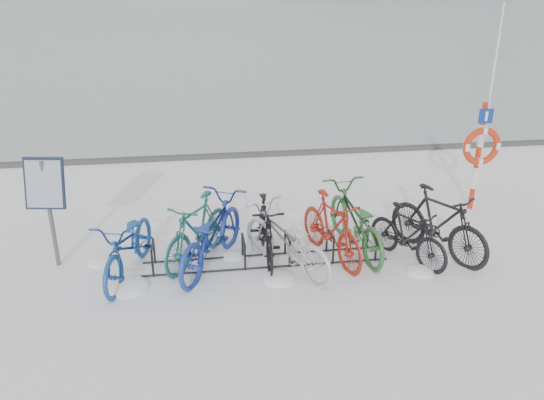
{
  "coord_description": "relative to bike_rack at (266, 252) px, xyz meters",
  "views": [
    {
      "loc": [
        -1.01,
        -7.66,
        4.19
      ],
      "look_at": [
        0.19,
        0.6,
        0.85
      ],
      "focal_mm": 35.0,
      "sensor_mm": 36.0,
      "label": 1
    }
  ],
  "objects": [
    {
      "name": "ground",
      "position": [
        0.0,
        0.0,
        -0.18
      ],
      "size": [
        900.0,
        900.0,
        0.0
      ],
      "primitive_type": "plane",
      "color": "white",
      "rests_on": "ground"
    },
    {
      "name": "ice_sheet",
      "position": [
        0.0,
        155.0,
        -0.17
      ],
      "size": [
        400.0,
        298.0,
        0.02
      ],
      "primitive_type": "cube",
      "color": "#9EACB3",
      "rests_on": "ground"
    },
    {
      "name": "quay_edge",
      "position": [
        0.0,
        5.9,
        -0.13
      ],
      "size": [
        400.0,
        0.25,
        0.1
      ],
      "primitive_type": "cube",
      "color": "#3F3F42",
      "rests_on": "ground"
    },
    {
      "name": "bike_rack",
      "position": [
        0.0,
        0.0,
        0.0
      ],
      "size": [
        4.0,
        0.48,
        0.46
      ],
      "color": "black",
      "rests_on": "ground"
    },
    {
      "name": "info_board",
      "position": [
        -3.36,
        0.37,
        1.13
      ],
      "size": [
        0.64,
        0.33,
        1.82
      ],
      "rotation": [
        0.0,
        0.0,
        -0.17
      ],
      "color": "#595B5E",
      "rests_on": "ground"
    },
    {
      "name": "lifebuoy_station",
      "position": [
        4.46,
        1.61,
        1.15
      ],
      "size": [
        0.76,
        0.22,
        3.96
      ],
      "color": "red",
      "rests_on": "ground"
    },
    {
      "name": "bike_0",
      "position": [
        -2.14,
        -0.06,
        0.35
      ],
      "size": [
        1.16,
        2.13,
        1.06
      ],
      "primitive_type": "imported",
      "rotation": [
        0.0,
        0.0,
        -0.24
      ],
      "color": "#17438F",
      "rests_on": "ground"
    },
    {
      "name": "bike_1",
      "position": [
        -1.08,
        0.25,
        0.38
      ],
      "size": [
        1.47,
        1.86,
        1.13
      ],
      "primitive_type": "imported",
      "rotation": [
        0.0,
        0.0,
        -0.58
      ],
      "color": "#1A5B56",
      "rests_on": "ground"
    },
    {
      "name": "bike_2",
      "position": [
        -0.88,
        0.05,
        0.4
      ],
      "size": [
        1.69,
        2.33,
        1.16
      ],
      "primitive_type": "imported",
      "rotation": [
        0.0,
        0.0,
        2.67
      ],
      "color": "#1C3396",
      "rests_on": "ground"
    },
    {
      "name": "bike_3",
      "position": [
        0.02,
        0.17,
        0.35
      ],
      "size": [
        0.52,
        1.76,
        1.05
      ],
      "primitive_type": "imported",
      "rotation": [
        0.0,
        0.0,
        -0.02
      ],
      "color": "black",
      "rests_on": "ground"
    },
    {
      "name": "bike_4",
      "position": [
        0.29,
        -0.26,
        0.35
      ],
      "size": [
        1.66,
        2.09,
        1.06
      ],
      "primitive_type": "imported",
      "rotation": [
        0.0,
        0.0,
        3.7
      ],
      "color": "#AFB4B8",
      "rests_on": "ground"
    },
    {
      "name": "bike_5",
      "position": [
        1.1,
        0.02,
        0.38
      ],
      "size": [
        1.04,
        1.94,
        1.12
      ],
      "primitive_type": "imported",
      "rotation": [
        0.0,
        0.0,
        0.29
      ],
      "color": "maroon",
      "rests_on": "ground"
    },
    {
      "name": "bike_6",
      "position": [
        1.57,
        0.28,
        0.39
      ],
      "size": [
        1.01,
        2.25,
        1.14
      ],
      "primitive_type": "imported",
      "rotation": [
        0.0,
        0.0,
        3.26
      ],
      "color": "#2D5E30",
      "rests_on": "ground"
    },
    {
      "name": "bike_7",
      "position": [
        2.32,
        -0.24,
        0.3
      ],
      "size": [
        1.16,
        1.63,
        0.96
      ],
      "primitive_type": "imported",
      "rotation": [
        0.0,
        0.0,
        0.49
      ],
      "color": "black",
      "rests_on": "ground"
    },
    {
      "name": "bike_8",
      "position": [
        2.89,
        -0.11,
        0.41
      ],
      "size": [
        1.43,
        2.0,
        1.19
      ],
      "primitive_type": "imported",
      "rotation": [
        0.0,
        0.0,
        0.49
      ],
      "color": "black",
      "rests_on": "ground"
    },
    {
      "name": "snow_drifts",
      "position": [
        -0.61,
        -0.33,
        -0.18
      ],
      "size": [
        6.09,
        1.53,
        0.22
      ],
      "color": "white",
      "rests_on": "ground"
    }
  ]
}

